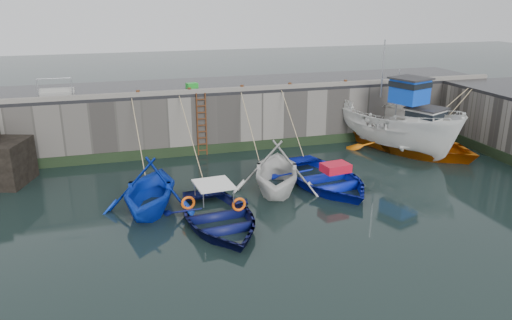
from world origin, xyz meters
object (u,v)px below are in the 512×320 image
object	(u,v)px
bollard_a	(138,93)
boat_near_navy	(324,185)
boat_far_white	(397,127)
bollard_c	(242,88)
ladder	(202,125)
boat_near_blacktrim	(276,190)
bollard_e	(345,82)
bollard_b	(189,90)
boat_near_blue	(219,224)
boat_far_orange	(413,142)
boat_near_white	(151,209)
bollard_d	(290,85)
fish_crate	(192,86)

from	to	relation	value
bollard_a	boat_near_navy	bearing A→B (deg)	-39.50
boat_far_white	bollard_c	distance (m)	8.32
ladder	boat_near_blacktrim	size ratio (longest dim) A/B	0.70
bollard_c	bollard_e	size ratio (longest dim) A/B	1.00
bollard_e	bollard_b	bearing A→B (deg)	180.00
boat_far_white	bollard_b	world-z (taller)	boat_far_white
bollard_a	boat_near_blacktrim	bearing A→B (deg)	-49.62
boat_near_blue	boat_near_navy	xyz separation A→B (m)	(5.23, 2.53, 0.00)
bollard_e	boat_far_orange	bearing A→B (deg)	-44.18
ladder	boat_far_white	world-z (taller)	boat_far_white
ladder	boat_near_white	world-z (taller)	ladder
boat_far_white	bollard_b	size ratio (longest dim) A/B	29.52
boat_near_blue	boat_far_orange	distance (m)	13.10
bollard_c	bollard_e	xyz separation A→B (m)	(5.80, 0.00, 0.00)
boat_near_blacktrim	bollard_c	bearing A→B (deg)	108.25
boat_near_white	bollard_d	distance (m)	10.82
ladder	bollard_b	bearing A→B (deg)	146.14
boat_far_white	boat_far_orange	distance (m)	1.21
bollard_d	boat_far_white	bearing A→B (deg)	-25.31
fish_crate	bollard_e	distance (m)	8.27
ladder	boat_near_blue	bearing A→B (deg)	-96.60
ladder	boat_near_navy	xyz separation A→B (m)	(4.28, -5.67, -1.59)
boat_near_blacktrim	bollard_e	distance (m)	9.03
boat_near_navy	fish_crate	xyz separation A→B (m)	(-4.43, 7.38, 3.30)
fish_crate	bollard_d	world-z (taller)	bollard_d
fish_crate	boat_near_blue	bearing A→B (deg)	-108.52
boat_far_orange	bollard_d	distance (m)	7.14
boat_far_orange	ladder	bearing A→B (deg)	143.08
fish_crate	bollard_e	world-z (taller)	bollard_e
bollard_b	bollard_d	size ratio (longest dim) A/B	1.00
boat_near_navy	boat_far_orange	size ratio (longest dim) A/B	0.65
boat_near_navy	boat_near_blue	bearing A→B (deg)	-161.88
boat_near_blue	boat_near_navy	distance (m)	5.81
bollard_a	ladder	bearing A→B (deg)	-6.38
boat_near_navy	bollard_b	bearing A→B (deg)	120.88
bollard_a	bollard_b	size ratio (longest dim) A/B	1.00
bollard_c	bollard_d	xyz separation A→B (m)	(2.60, 0.00, 0.00)
boat_near_blue	boat_far_orange	world-z (taller)	boat_far_orange
boat_near_blue	bollard_c	xyz separation A→B (m)	(3.15, 8.53, 3.30)
boat_near_blacktrim	boat_far_white	bearing A→B (deg)	43.92
boat_far_orange	fish_crate	bearing A→B (deg)	135.00
boat_near_blue	fish_crate	world-z (taller)	fish_crate
bollard_a	bollard_c	size ratio (longest dim) A/B	1.00
ladder	boat_near_blue	distance (m)	8.40
ladder	boat_far_orange	world-z (taller)	boat_far_orange
bollard_d	bollard_e	bearing A→B (deg)	0.00
boat_near_blacktrim	bollard_c	size ratio (longest dim) A/B	16.31
bollard_a	bollard_e	xyz separation A→B (m)	(11.00, 0.00, 0.00)
bollard_d	fish_crate	bearing A→B (deg)	164.48
boat_far_white	bollard_d	bearing A→B (deg)	134.69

